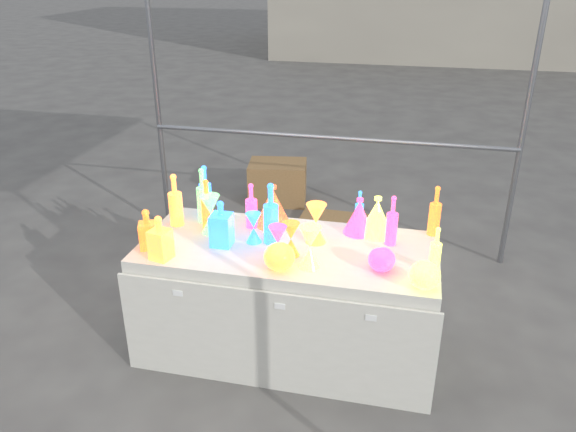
% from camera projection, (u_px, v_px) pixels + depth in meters
% --- Properties ---
extents(ground, '(80.00, 80.00, 0.00)m').
position_uv_depth(ground, '(288.00, 346.00, 3.72)').
color(ground, slate).
rests_on(ground, ground).
extents(display_table, '(1.84, 0.83, 0.75)m').
position_uv_depth(display_table, '(288.00, 299.00, 3.56)').
color(display_table, silver).
rests_on(display_table, ground).
extents(cardboard_box_closed, '(0.64, 0.51, 0.43)m').
position_uv_depth(cardboard_box_closed, '(278.00, 182.00, 5.85)').
color(cardboard_box_closed, olive).
rests_on(cardboard_box_closed, ground).
extents(cardboard_box_flat, '(0.77, 0.57, 0.06)m').
position_uv_depth(cardboard_box_flat, '(337.00, 225.00, 5.33)').
color(cardboard_box_flat, olive).
rests_on(cardboard_box_flat, ground).
extents(bottle_1, '(0.10, 0.10, 0.35)m').
position_uv_depth(bottle_1, '(205.00, 191.00, 3.75)').
color(bottle_1, green).
rests_on(bottle_1, display_table).
extents(bottle_2, '(0.08, 0.08, 0.34)m').
position_uv_depth(bottle_2, '(207.00, 205.00, 3.54)').
color(bottle_2, gold).
rests_on(bottle_2, display_table).
extents(bottle_3, '(0.10, 0.10, 0.30)m').
position_uv_depth(bottle_3, '(251.00, 205.00, 3.59)').
color(bottle_3, blue).
rests_on(bottle_3, display_table).
extents(bottle_5, '(0.11, 0.11, 0.37)m').
position_uv_depth(bottle_5, '(203.00, 195.00, 3.65)').
color(bottle_5, '#BE26A7').
rests_on(bottle_5, display_table).
extents(bottle_6, '(0.11, 0.11, 0.35)m').
position_uv_depth(bottle_6, '(175.00, 200.00, 3.61)').
color(bottle_6, red).
rests_on(bottle_6, display_table).
extents(bottle_7, '(0.09, 0.09, 0.39)m').
position_uv_depth(bottle_7, '(271.00, 213.00, 3.37)').
color(bottle_7, green).
rests_on(bottle_7, display_table).
extents(decanter_0, '(0.13, 0.13, 0.27)m').
position_uv_depth(decanter_0, '(160.00, 237.00, 3.21)').
color(decanter_0, red).
rests_on(decanter_0, display_table).
extents(decanter_1, '(0.13, 0.13, 0.25)m').
position_uv_depth(decanter_1, '(147.00, 229.00, 3.33)').
color(decanter_1, gold).
rests_on(decanter_1, display_table).
extents(decanter_2, '(0.13, 0.13, 0.29)m').
position_uv_depth(decanter_2, '(221.00, 223.00, 3.36)').
color(decanter_2, green).
rests_on(decanter_2, display_table).
extents(hourglass_0, '(0.12, 0.12, 0.21)m').
position_uv_depth(hourglass_0, '(291.00, 239.00, 3.26)').
color(hourglass_0, gold).
rests_on(hourglass_0, display_table).
extents(hourglass_1, '(0.12, 0.12, 0.21)m').
position_uv_depth(hourglass_1, '(278.00, 243.00, 3.21)').
color(hourglass_1, blue).
rests_on(hourglass_1, display_table).
extents(hourglass_2, '(0.16, 0.16, 0.25)m').
position_uv_depth(hourglass_2, '(310.00, 247.00, 3.13)').
color(hourglass_2, '#146882').
rests_on(hourglass_2, display_table).
extents(hourglass_3, '(0.13, 0.13, 0.25)m').
position_uv_depth(hourglass_3, '(211.00, 214.00, 3.52)').
color(hourglass_3, '#BE26A7').
rests_on(hourglass_3, display_table).
extents(hourglass_4, '(0.15, 0.15, 0.25)m').
position_uv_depth(hourglass_4, '(316.00, 223.00, 3.40)').
color(hourglass_4, red).
rests_on(hourglass_4, display_table).
extents(hourglass_5, '(0.10, 0.10, 0.19)m').
position_uv_depth(hourglass_5, '(254.00, 228.00, 3.41)').
color(hourglass_5, green).
rests_on(hourglass_5, display_table).
extents(globe_0, '(0.23, 0.23, 0.14)m').
position_uv_depth(globe_0, '(279.00, 258.00, 3.12)').
color(globe_0, red).
rests_on(globe_0, display_table).
extents(globe_1, '(0.22, 0.22, 0.13)m').
position_uv_depth(globe_1, '(424.00, 277.00, 2.95)').
color(globe_1, '#146882').
rests_on(globe_1, display_table).
extents(globe_3, '(0.16, 0.16, 0.12)m').
position_uv_depth(globe_3, '(382.00, 261.00, 3.12)').
color(globe_3, blue).
rests_on(globe_3, display_table).
extents(lampshade_1, '(0.27, 0.27, 0.27)m').
position_uv_depth(lampshade_1, '(273.00, 205.00, 3.62)').
color(lampshade_1, gold).
rests_on(lampshade_1, display_table).
extents(lampshade_2, '(0.25, 0.25, 0.23)m').
position_uv_depth(lampshade_2, '(359.00, 216.00, 3.53)').
color(lampshade_2, blue).
rests_on(lampshade_2, display_table).
extents(lampshade_3, '(0.25, 0.25, 0.25)m').
position_uv_depth(lampshade_3, '(377.00, 216.00, 3.50)').
color(lampshade_3, '#146882').
rests_on(lampshade_3, display_table).
extents(bottle_8, '(0.07, 0.07, 0.25)m').
position_uv_depth(bottle_8, '(359.00, 209.00, 3.59)').
color(bottle_8, green).
rests_on(bottle_8, display_table).
extents(bottle_9, '(0.10, 0.10, 0.33)m').
position_uv_depth(bottle_9, '(435.00, 211.00, 3.48)').
color(bottle_9, gold).
rests_on(bottle_9, display_table).
extents(bottle_10, '(0.07, 0.07, 0.32)m').
position_uv_depth(bottle_10, '(392.00, 220.00, 3.37)').
color(bottle_10, blue).
rests_on(bottle_10, display_table).
extents(bottle_11, '(0.06, 0.06, 0.28)m').
position_uv_depth(bottle_11, '(436.00, 250.00, 3.07)').
color(bottle_11, '#146882').
rests_on(bottle_11, display_table).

